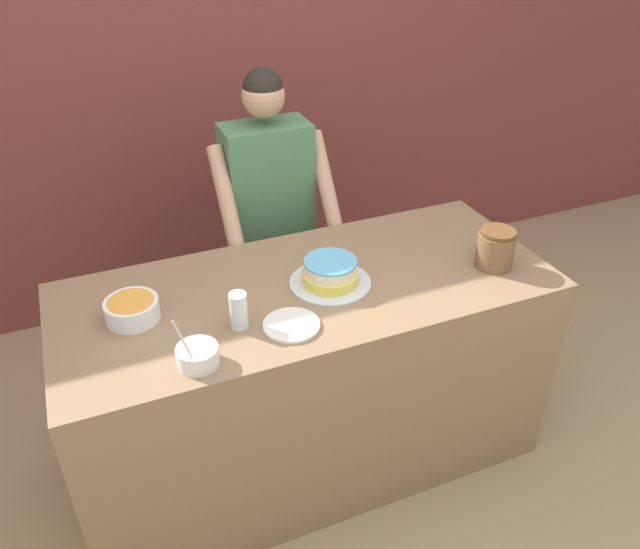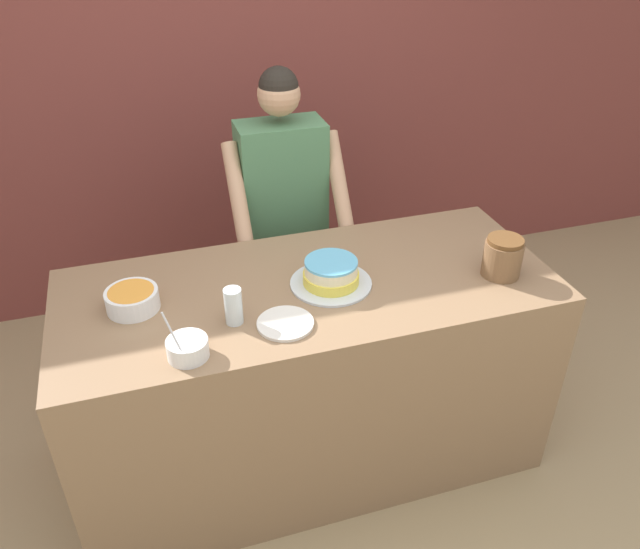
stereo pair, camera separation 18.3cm
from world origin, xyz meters
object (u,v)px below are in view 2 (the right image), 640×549
frosting_bowl_orange (132,299)px  stoneware_jar (503,257)px  person_baker (283,203)px  drinking_glass (233,306)px  frosting_bowl_white (187,347)px  ceramic_plate (285,323)px  cake (331,274)px

frosting_bowl_orange → stoneware_jar: bearing=-7.9°
person_baker → drinking_glass: 0.93m
frosting_bowl_white → stoneware_jar: bearing=6.3°
ceramic_plate → stoneware_jar: bearing=4.2°
frosting_bowl_orange → stoneware_jar: size_ratio=1.18×
frosting_bowl_orange → drinking_glass: bearing=-29.5°
frosting_bowl_orange → ceramic_plate: bearing=-27.4°
person_baker → drinking_glass: person_baker is taller
person_baker → frosting_bowl_orange: bearing=-138.2°
frosting_bowl_white → person_baker: bearing=59.7°
stoneware_jar → cake: bearing=168.8°
cake → stoneware_jar: (0.66, -0.13, 0.03)m
frosting_bowl_orange → ceramic_plate: size_ratio=0.95×
cake → frosting_bowl_orange: bearing=175.1°
frosting_bowl_white → stoneware_jar: (1.23, 0.14, 0.04)m
person_baker → frosting_bowl_white: (-0.57, -0.98, 0.02)m
ceramic_plate → stoneware_jar: size_ratio=1.25×
frosting_bowl_white → ceramic_plate: bearing=11.5°
frosting_bowl_orange → drinking_glass: 0.38m
drinking_glass → person_baker: bearing=64.9°
frosting_bowl_white → ceramic_plate: 0.35m
stoneware_jar → person_baker: bearing=128.2°
frosting_bowl_white → drinking_glass: 0.23m
frosting_bowl_white → stoneware_jar: 1.24m
cake → stoneware_jar: 0.67m
cake → stoneware_jar: bearing=-11.2°
cake → drinking_glass: 0.42m
person_baker → ceramic_plate: (-0.23, -0.91, -0.01)m
cake → ceramic_plate: cake is taller
drinking_glass → stoneware_jar: size_ratio=0.85×
ceramic_plate → stoneware_jar: stoneware_jar is taller
frosting_bowl_orange → stoneware_jar: 1.40m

